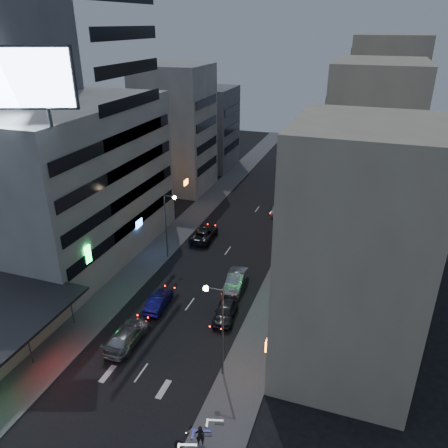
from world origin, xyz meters
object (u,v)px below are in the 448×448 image
at_px(parked_car_right_mid, 236,281).
at_px(parked_car_left, 204,234).
at_px(parked_car_right_near, 225,311).
at_px(scooter_silver_a, 197,437).
at_px(road_car_silver, 127,335).
at_px(scooter_silver_b, 224,414).
at_px(scooter_blue, 212,423).
at_px(road_car_blue, 158,301).
at_px(person, 200,435).
at_px(parked_car_right_far, 278,208).
at_px(scooter_black_b, 203,431).

height_order(parked_car_right_mid, parked_car_left, parked_car_right_mid).
distance_m(parked_car_right_near, scooter_silver_a, 14.02).
bearing_deg(road_car_silver, scooter_silver_b, 153.49).
relative_size(parked_car_right_near, scooter_blue, 2.27).
bearing_deg(scooter_silver_b, parked_car_left, 8.04).
bearing_deg(scooter_blue, scooter_silver_b, -42.08).
bearing_deg(road_car_blue, parked_car_right_mid, -140.64).
bearing_deg(scooter_blue, road_car_silver, 41.73).
distance_m(road_car_silver, person, 12.44).
xyz_separation_m(scooter_silver_a, scooter_blue, (0.53, 1.35, 0.02)).
height_order(parked_car_left, road_car_silver, road_car_silver).
distance_m(parked_car_right_mid, scooter_blue, 18.23).
bearing_deg(road_car_silver, parked_car_left, -88.26).
bearing_deg(parked_car_left, road_car_silver, 90.03).
height_order(parked_car_right_mid, parked_car_right_far, parked_car_right_mid).
xyz_separation_m(road_car_blue, scooter_silver_a, (9.53, -13.15, -0.02)).
bearing_deg(scooter_blue, parked_car_right_near, -2.39).
height_order(parked_car_left, scooter_silver_b, parked_car_left).
bearing_deg(parked_car_left, scooter_silver_b, 111.41).
distance_m(parked_car_left, scooter_black_b, 30.11).
relative_size(parked_car_right_mid, road_car_blue, 1.12).
height_order(parked_car_right_near, scooter_black_b, parked_car_right_near).
xyz_separation_m(parked_car_right_near, scooter_silver_b, (3.78, -11.31, -0.10)).
height_order(scooter_black_b, scooter_silver_b, scooter_silver_b).
height_order(parked_car_right_near, parked_car_left, parked_car_right_near).
bearing_deg(road_car_silver, scooter_blue, 147.75).
bearing_deg(scooter_blue, person, 147.81).
xyz_separation_m(road_car_blue, person, (9.71, -13.10, 0.20)).
distance_m(parked_car_right_far, scooter_silver_a, 40.49).
xyz_separation_m(road_car_blue, scooter_black_b, (9.69, -12.47, -0.12)).
bearing_deg(parked_car_right_far, parked_car_left, -128.70).
bearing_deg(person, parked_car_right_far, -107.59).
bearing_deg(road_car_silver, parked_car_right_mid, -119.70).
relative_size(person, scooter_black_b, 1.01).
bearing_deg(parked_car_right_far, parked_car_right_mid, -96.43).
xyz_separation_m(parked_car_right_far, road_car_silver, (-6.11, -32.78, 0.09)).
distance_m(parked_car_right_near, person, 14.01).
distance_m(parked_car_right_near, scooter_blue, 12.83).
relative_size(parked_car_right_near, scooter_silver_b, 2.49).
bearing_deg(road_car_blue, parked_car_right_near, 179.89).
bearing_deg(road_car_silver, person, 141.80).
height_order(scooter_blue, scooter_black_b, scooter_blue).
relative_size(road_car_blue, scooter_silver_a, 2.28).
bearing_deg(scooter_silver_b, person, 144.08).
height_order(parked_car_left, scooter_blue, parked_car_left).
bearing_deg(road_car_silver, road_car_blue, -93.38).
relative_size(scooter_silver_a, scooter_blue, 0.97).
relative_size(road_car_blue, road_car_silver, 0.81).
bearing_deg(parked_car_left, parked_car_right_far, -124.59).
distance_m(road_car_silver, scooter_silver_a, 12.33).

